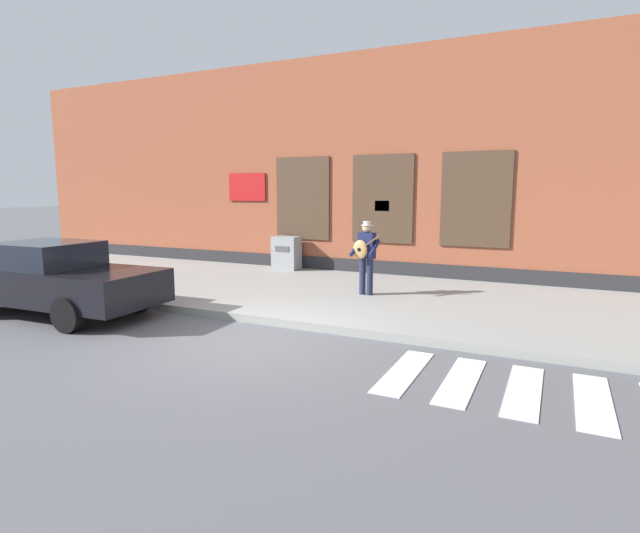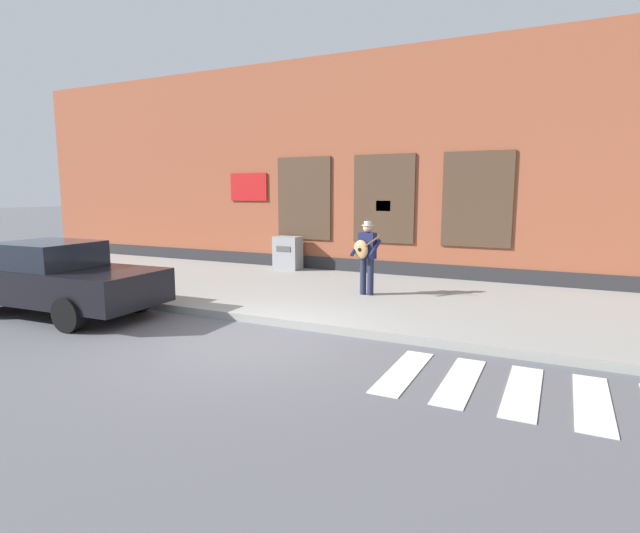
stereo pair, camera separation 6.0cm
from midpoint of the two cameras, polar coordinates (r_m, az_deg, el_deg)
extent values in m
plane|color=#56565B|center=(8.79, -7.82, -8.48)|extent=(160.00, 160.00, 0.00)
cube|color=gray|center=(12.20, 2.73, -3.23)|extent=(28.00, 5.98, 0.16)
cube|color=brown|center=(16.67, 9.74, 10.87)|extent=(28.00, 4.00, 6.57)
cube|color=#28282B|center=(14.90, 7.26, -0.39)|extent=(28.00, 0.04, 0.55)
cube|color=#473323|center=(15.75, -1.74, 7.78)|extent=(1.84, 0.06, 2.55)
cube|color=black|center=(15.74, -1.76, 7.78)|extent=(1.72, 0.03, 2.43)
cube|color=#473323|center=(14.72, 7.40, 7.67)|extent=(1.84, 0.06, 2.55)
cube|color=black|center=(14.71, 7.39, 7.67)|extent=(1.72, 0.03, 2.43)
cube|color=#473323|center=(14.10, 17.61, 7.31)|extent=(1.84, 0.06, 2.55)
cube|color=black|center=(14.09, 17.61, 7.31)|extent=(1.72, 0.03, 2.43)
cube|color=red|center=(16.80, -8.07, 8.99)|extent=(1.40, 0.04, 0.90)
cube|color=yellow|center=(14.70, 7.36, 6.89)|extent=(0.44, 0.02, 0.30)
cube|color=silver|center=(7.40, 9.75, -11.76)|extent=(0.42, 1.90, 0.01)
cube|color=silver|center=(7.24, 15.95, -12.44)|extent=(0.42, 1.90, 0.01)
cube|color=silver|center=(7.16, 22.39, -13.00)|extent=(0.42, 1.90, 0.01)
cube|color=silver|center=(7.17, 28.92, -13.41)|extent=(0.42, 1.90, 0.01)
cube|color=black|center=(11.78, -27.62, -1.70)|extent=(4.67, 2.02, 0.68)
cube|color=black|center=(11.90, -28.57, 1.25)|extent=(1.90, 1.65, 0.52)
cube|color=silver|center=(10.53, -17.48, -1.84)|extent=(0.07, 0.24, 0.12)
cube|color=red|center=(13.91, -31.64, -0.29)|extent=(0.07, 0.24, 0.12)
cube|color=silver|center=(9.72, -21.91, -2.90)|extent=(0.07, 0.24, 0.12)
cylinder|color=black|center=(11.44, -19.89, -3.24)|extent=(0.67, 0.27, 0.66)
cylinder|color=black|center=(10.28, -26.62, -4.92)|extent=(0.67, 0.27, 0.66)
cylinder|color=black|center=(13.41, -28.18, -2.09)|extent=(0.67, 0.27, 0.66)
cylinder|color=#1E233D|center=(11.75, 5.93, -1.20)|extent=(0.15, 0.15, 0.86)
cylinder|color=#1E233D|center=(11.81, 5.10, -1.14)|extent=(0.15, 0.15, 0.86)
cube|color=#191E47|center=(11.69, 5.59, 2.38)|extent=(0.40, 0.25, 0.61)
sphere|color=tan|center=(11.65, 5.62, 4.41)|extent=(0.22, 0.22, 0.22)
cylinder|color=beige|center=(11.65, 5.62, 4.71)|extent=(0.27, 0.27, 0.02)
cylinder|color=beige|center=(11.64, 5.63, 4.96)|extent=(0.18, 0.18, 0.09)
cylinder|color=#191E47|center=(11.50, 6.45, 2.07)|extent=(0.13, 0.52, 0.39)
cylinder|color=#191E47|center=(11.71, 4.32, 2.21)|extent=(0.13, 0.52, 0.39)
ellipsoid|color=tan|center=(11.57, 4.84, 1.95)|extent=(0.37, 0.15, 0.44)
cylinder|color=black|center=(11.52, 4.71, 1.92)|extent=(0.09, 0.02, 0.09)
cylinder|color=brown|center=(11.42, 5.98, 2.76)|extent=(0.47, 0.08, 0.34)
cube|color=gray|center=(15.67, -3.59, 1.57)|extent=(0.82, 0.54, 1.03)
cube|color=#4C4C4C|center=(15.41, -4.11, 2.03)|extent=(0.49, 0.02, 0.16)
camera|label=1|loc=(0.03, -89.82, 0.03)|focal=28.00mm
camera|label=2|loc=(0.03, 90.18, -0.03)|focal=28.00mm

